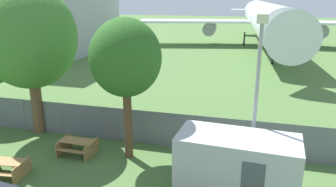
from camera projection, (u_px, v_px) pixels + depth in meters
hangar_building at (22, 7)px, 44.70m from camera, size 20.01×20.09×13.91m
perimeter_fence at (146, 127)px, 17.50m from camera, size 56.07×0.07×1.89m
airplane at (265, 18)px, 48.87m from camera, size 39.06×48.25×13.45m
portable_cabin at (237, 164)px, 13.22m from camera, size 4.93×2.53×2.40m
picnic_bench_near_cabin at (77, 145)px, 16.47m from camera, size 1.79×1.42×0.76m
picnic_bench_open_grass at (5, 167)px, 14.45m from camera, size 1.93×1.62×0.76m
tree_left_of_cabin at (29, 37)px, 17.70m from camera, size 5.16×5.16×8.42m
tree_far_right at (126, 59)px, 14.93m from camera, size 3.32×3.32×6.83m
light_mast at (257, 80)px, 13.51m from camera, size 0.44×0.44×7.04m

